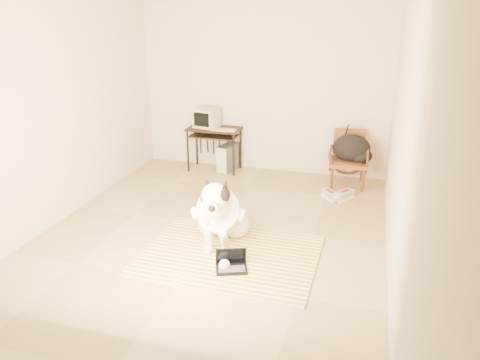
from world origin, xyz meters
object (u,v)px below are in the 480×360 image
at_px(computer_desk, 214,134).
at_px(pc_tower, 229,157).
at_px(laptop, 231,264).
at_px(rattan_chair, 348,158).
at_px(dog, 220,215).
at_px(backpack, 353,150).
at_px(crt_monitor, 207,118).

height_order(computer_desk, pc_tower, computer_desk).
bearing_deg(laptop, rattan_chair, 71.26).
bearing_deg(computer_desk, dog, -69.75).
bearing_deg(backpack, crt_monitor, 175.89).
relative_size(computer_desk, crt_monitor, 2.11).
distance_m(rattan_chair, backpack, 0.17).
xyz_separation_m(laptop, backpack, (1.04, 2.84, 0.49)).
bearing_deg(dog, laptop, -61.40).
xyz_separation_m(laptop, rattan_chair, (0.98, 2.88, 0.34)).
bearing_deg(rattan_chair, laptop, -108.74).
distance_m(crt_monitor, rattan_chair, 2.35).
height_order(crt_monitor, pc_tower, crt_monitor).
xyz_separation_m(computer_desk, backpack, (2.23, -0.13, -0.05)).
bearing_deg(laptop, pc_tower, 107.55).
height_order(pc_tower, rattan_chair, rattan_chair).
distance_m(dog, rattan_chair, 2.69).
xyz_separation_m(laptop, pc_tower, (-0.96, 3.03, 0.14)).
height_order(rattan_chair, backpack, rattan_chair).
height_order(computer_desk, crt_monitor, crt_monitor).
relative_size(laptop, backpack, 0.64).
bearing_deg(computer_desk, laptop, -68.24).
distance_m(dog, pc_tower, 2.61).
xyz_separation_m(dog, computer_desk, (-0.91, 2.46, 0.24)).
bearing_deg(rattan_chair, computer_desk, 177.59).
relative_size(laptop, crt_monitor, 0.93).
bearing_deg(dog, rattan_chair, 62.06).
relative_size(dog, backpack, 2.12).
distance_m(pc_tower, backpack, 2.04).
xyz_separation_m(crt_monitor, rattan_chair, (2.30, -0.13, -0.46)).
bearing_deg(dog, pc_tower, 105.09).
bearing_deg(laptop, computer_desk, 111.76).
height_order(dog, laptop, dog).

